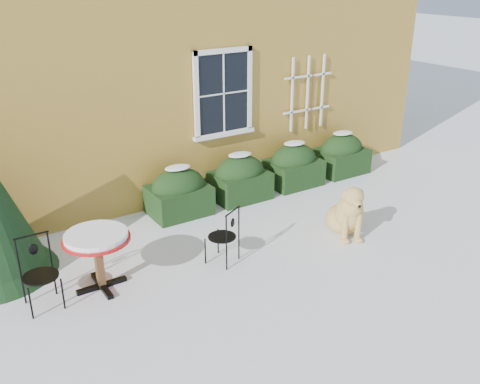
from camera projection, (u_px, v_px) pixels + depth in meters
ground at (277, 270)px, 7.87m from camera, size 80.00×80.00×0.00m
house at (96, 11)px, 12.04m from camera, size 12.40×8.40×6.40m
hedge_row at (268, 172)px, 10.51m from camera, size 4.95×0.80×0.91m
bistro_table at (97, 243)px, 7.18m from camera, size 0.91×0.91×0.85m
patio_chair_near at (224, 236)px, 7.93m from camera, size 0.53×0.53×0.89m
patio_chair_far at (39, 273)px, 6.89m from camera, size 0.46×0.46×0.97m
dog at (347, 214)px, 8.77m from camera, size 0.82×1.03×0.96m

